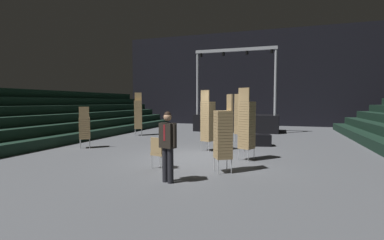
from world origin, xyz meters
name	(u,v)px	position (x,y,z in m)	size (l,w,h in m)	color
ground_plane	(194,159)	(0.00, 0.00, -0.05)	(22.00, 30.00, 0.10)	#515459
arena_end_wall	(247,79)	(0.00, 15.00, 4.00)	(22.00, 0.30, 8.00)	black
bleacher_bank_left	(29,115)	(-8.75, 1.00, 1.35)	(4.50, 24.00, 2.70)	black
stage_riser	(237,121)	(0.00, 9.78, 0.67)	(5.57, 2.57, 5.45)	black
man_with_tie	(168,142)	(0.30, -3.09, 1.00)	(0.56, 0.36, 1.77)	black
chair_stack_front_left	(138,114)	(-5.20, 5.37, 1.28)	(0.59, 0.59, 2.56)	#B2B5BA
chair_stack_front_right	(223,134)	(1.41, -1.68, 1.11)	(0.60, 0.60, 2.22)	#B2B5BA
chair_stack_mid_left	(240,118)	(0.99, 4.46, 1.19)	(0.62, 0.62, 2.39)	#B2B5BA
chair_stack_mid_right	(85,127)	(-5.15, 0.58, 0.90)	(0.62, 0.62, 1.79)	#B2B5BA
chair_stack_mid_centre	(247,124)	(1.83, 0.21, 1.24)	(0.58, 0.58, 2.48)	#B2B5BA
chair_stack_rear_left	(208,121)	(0.09, 1.59, 1.24)	(0.58, 0.58, 2.48)	#B2B5BA
equipment_road_case	(260,140)	(2.05, 3.57, 0.26)	(0.90, 0.60, 0.52)	black
loose_chair_near_man	(159,151)	(-0.51, -1.82, 0.53)	(0.54, 0.54, 0.95)	#B2B5BA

